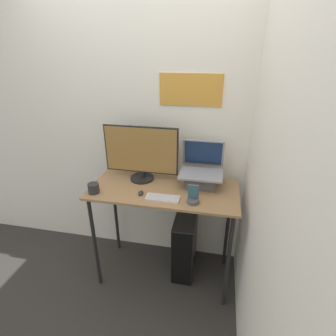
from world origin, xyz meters
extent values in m
plane|color=#2D2B28|center=(0.00, 0.00, 0.00)|extent=(12.00, 12.00, 0.00)
cube|color=silver|center=(0.00, 0.64, 1.30)|extent=(6.00, 0.05, 2.60)
cube|color=gold|center=(0.15, 0.61, 1.63)|extent=(0.50, 0.01, 0.25)
cube|color=silver|center=(0.67, 0.00, 1.30)|extent=(0.05, 6.00, 2.60)
cube|color=#936D47|center=(0.00, 0.28, 0.90)|extent=(1.18, 0.55, 0.02)
cylinder|color=black|center=(-0.54, 0.05, 0.44)|extent=(0.03, 0.03, 0.89)
cylinder|color=black|center=(0.54, 0.05, 0.44)|extent=(0.03, 0.03, 0.89)
cylinder|color=black|center=(-0.54, 0.51, 0.44)|extent=(0.03, 0.03, 0.89)
cylinder|color=black|center=(0.54, 0.51, 0.44)|extent=(0.03, 0.03, 0.89)
cube|color=#4C4C51|center=(0.28, 0.36, 0.96)|extent=(0.24, 0.17, 0.10)
cube|color=gray|center=(0.28, 0.36, 1.02)|extent=(0.34, 0.24, 0.02)
cube|color=gray|center=(0.28, 0.51, 1.14)|extent=(0.34, 0.06, 0.23)
cube|color=navy|center=(0.28, 0.50, 1.14)|extent=(0.30, 0.05, 0.21)
cylinder|color=black|center=(-0.22, 0.39, 0.92)|extent=(0.20, 0.20, 0.02)
cylinder|color=black|center=(-0.22, 0.39, 0.96)|extent=(0.05, 0.05, 0.06)
cube|color=black|center=(-0.22, 0.40, 1.17)|extent=(0.61, 0.01, 0.40)
cube|color=olive|center=(-0.22, 0.39, 1.17)|extent=(0.59, 0.01, 0.37)
cube|color=silver|center=(0.02, 0.12, 0.92)|extent=(0.25, 0.10, 0.01)
cube|color=#A8A8AD|center=(0.02, 0.12, 0.93)|extent=(0.23, 0.08, 0.00)
ellipsoid|color=#262626|center=(-0.15, 0.15, 0.92)|extent=(0.04, 0.06, 0.03)
cylinder|color=#4C4C51|center=(0.25, 0.10, 0.92)|extent=(0.09, 0.09, 0.03)
cube|color=#4C515B|center=(0.25, 0.12, 1.00)|extent=(0.08, 0.03, 0.12)
cube|color=#336072|center=(0.25, 0.11, 1.00)|extent=(0.07, 0.03, 0.11)
cube|color=black|center=(0.17, 0.38, 0.29)|extent=(0.18, 0.43, 0.58)
cube|color=black|center=(0.17, 0.16, 0.29)|extent=(0.17, 0.01, 0.55)
cylinder|color=#262628|center=(-0.52, 0.10, 0.95)|extent=(0.09, 0.09, 0.08)
camera|label=1|loc=(0.39, -1.51, 1.94)|focal=28.00mm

